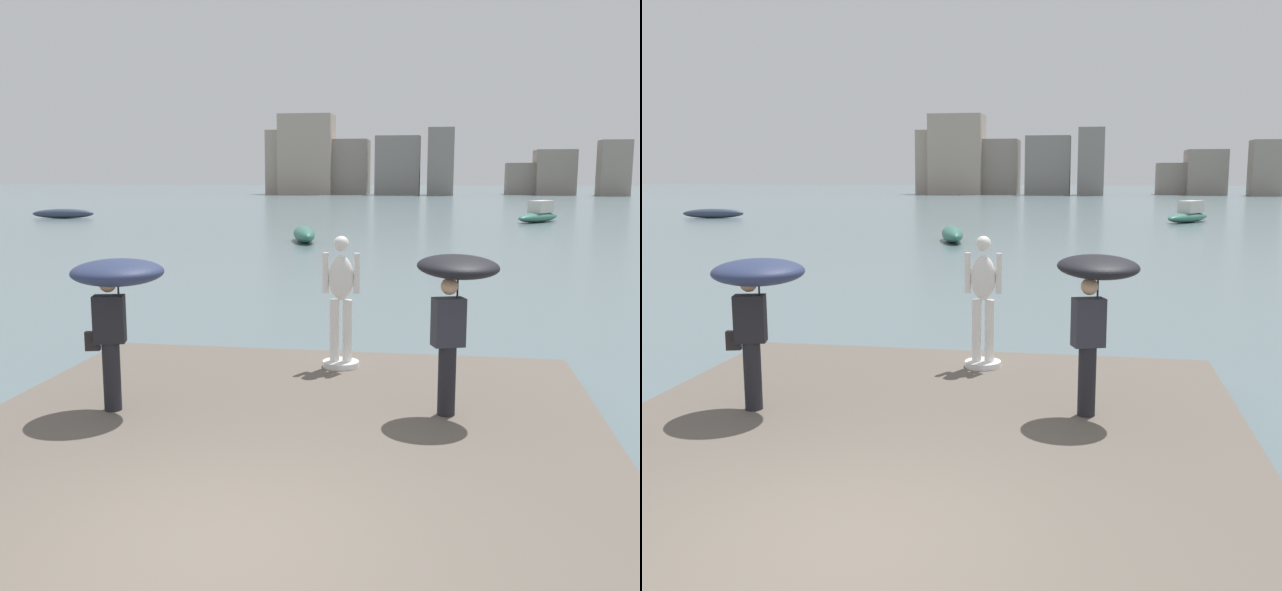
# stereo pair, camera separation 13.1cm
# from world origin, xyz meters

# --- Properties ---
(ground_plane) EXTENTS (400.00, 400.00, 0.00)m
(ground_plane) POSITION_xyz_m (0.00, 40.00, 0.00)
(ground_plane) COLOR slate
(pier) EXTENTS (7.67, 9.77, 0.40)m
(pier) POSITION_xyz_m (0.00, 1.88, 0.20)
(pier) COLOR #60564C
(pier) RESTS_ON ground
(statue_white_figure) EXTENTS (0.58, 0.57, 2.05)m
(statue_white_figure) POSITION_xyz_m (0.30, 5.75, 1.40)
(statue_white_figure) COLOR white
(statue_white_figure) RESTS_ON pier
(onlooker_left) EXTENTS (1.41, 1.41, 1.94)m
(onlooker_left) POSITION_xyz_m (-2.19, 3.18, 1.99)
(onlooker_left) COLOR black
(onlooker_left) RESTS_ON pier
(onlooker_right) EXTENTS (1.28, 1.29, 2.02)m
(onlooker_right) POSITION_xyz_m (1.98, 3.68, 1.98)
(onlooker_right) COLOR black
(onlooker_right) RESTS_ON pier
(boat_near) EXTENTS (4.77, 1.89, 0.74)m
(boat_near) POSITION_xyz_m (-27.41, 48.66, 0.37)
(boat_near) COLOR #2D384C
(boat_near) RESTS_ON ground
(boat_far) EXTENTS (4.08, 5.34, 1.53)m
(boat_far) POSITION_xyz_m (8.63, 49.90, 0.55)
(boat_far) COLOR #336B5B
(boat_far) RESTS_ON ground
(boat_leftward) EXTENTS (2.15, 4.43, 0.78)m
(boat_leftward) POSITION_xyz_m (-5.10, 31.54, 0.39)
(boat_leftward) COLOR #336B5B
(boat_leftward) RESTS_ON ground
(distant_skyline) EXTENTS (60.04, 12.58, 13.57)m
(distant_skyline) POSITION_xyz_m (-6.65, 124.13, 5.26)
(distant_skyline) COLOR #A89989
(distant_skyline) RESTS_ON ground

